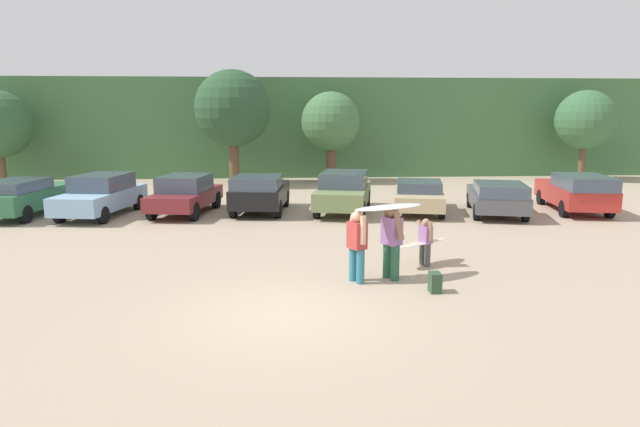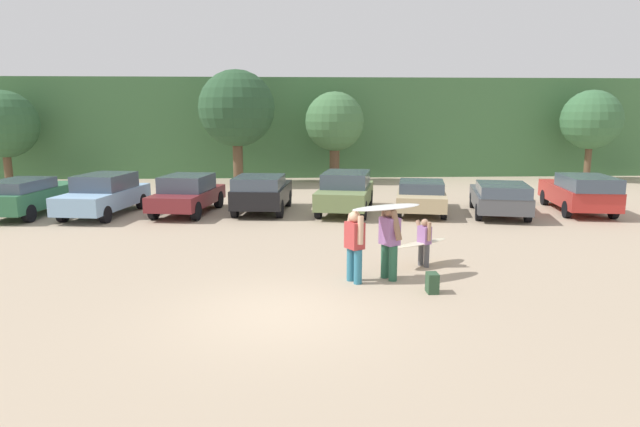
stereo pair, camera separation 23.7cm
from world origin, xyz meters
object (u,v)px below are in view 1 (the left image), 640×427
surfboard_white (389,207)px  parked_car_tan (419,195)px  parked_car_maroon (185,194)px  parked_car_olive_green (344,191)px  parked_car_black (260,192)px  person_adult (392,238)px  person_child (425,239)px  parked_car_forest_green (25,196)px  surfboard_cream (422,242)px  backpack_dropped (435,282)px  parked_car_red (576,191)px  parked_car_sky_blue (101,195)px  parked_car_dark_gray (497,197)px  person_companion (357,242)px

surfboard_white → parked_car_tan: bearing=-133.4°
parked_car_maroon → parked_car_tan: size_ratio=0.99×
parked_car_olive_green → parked_car_black: bearing=102.0°
parked_car_olive_green → surfboard_white: (0.05, -9.18, 0.89)m
person_adult → person_child: person_adult is taller
parked_car_tan → surfboard_white: surfboard_white is taller
parked_car_forest_green → surfboard_cream: parked_car_forest_green is taller
person_child → surfboard_white: surfboard_white is taller
backpack_dropped → person_adult: bearing=126.4°
parked_car_red → person_adult: 12.57m
parked_car_maroon → person_adult: 11.22m
parked_car_sky_blue → person_child: (10.72, -7.95, -0.11)m
parked_car_sky_blue → parked_car_tan: parked_car_sky_blue is taller
person_child → parked_car_tan: bearing=-131.3°
parked_car_tan → parked_car_dark_gray: (2.89, -0.84, 0.04)m
parked_car_maroon → surfboard_white: 11.20m
parked_car_forest_green → person_adult: 15.50m
surfboard_cream → backpack_dropped: 2.29m
parked_car_black → parked_car_olive_green: bearing=-83.9°
parked_car_sky_blue → surfboard_cream: size_ratio=2.69×
person_adult → backpack_dropped: 1.53m
parked_car_sky_blue → person_companion: size_ratio=2.82×
parked_car_maroon → parked_car_tan: parked_car_maroon is taller
person_companion → surfboard_cream: 2.38m
parked_car_tan → parked_car_red: (6.34, -0.35, 0.15)m
parked_car_olive_green → person_child: bearing=-158.9°
parked_car_maroon → person_child: size_ratio=3.59×
parked_car_black → parked_car_tan: 6.38m
parked_car_tan → person_companion: (-3.74, -9.10, 0.28)m
parked_car_olive_green → surfboard_white: surfboard_white is taller
parked_car_maroon → person_adult: (6.43, -9.20, 0.20)m
parked_car_olive_green → parked_car_tan: (3.01, -0.29, -0.17)m
parked_car_olive_green → backpack_dropped: (0.91, -10.26, -0.63)m
parked_car_red → backpack_dropped: bearing=148.6°
parked_car_maroon → parked_car_forest_green: bearing=100.8°
parked_car_maroon → surfboard_white: (6.35, -9.18, 0.95)m
parked_car_tan → person_adult: bearing=174.9°
parked_car_tan → parked_car_red: bearing=-80.4°
person_child → surfboard_cream: person_child is taller
parked_car_sky_blue → surfboard_cream: bearing=-116.8°
surfboard_white → surfboard_cream: bearing=-159.5°
parked_car_tan → parked_car_black: bearing=99.9°
parked_car_sky_blue → backpack_dropped: bearing=-124.6°
parked_car_forest_green → parked_car_dark_gray: parked_car_forest_green is taller
parked_car_forest_green → parked_car_dark_gray: 18.33m
parked_car_olive_green → surfboard_cream: 8.11m
parked_car_maroon → parked_car_dark_gray: bearing=-85.3°
surfboard_white → person_adult: bearing=142.9°
parked_car_forest_green → parked_car_dark_gray: size_ratio=1.03×
parked_car_forest_green → person_adult: person_adult is taller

